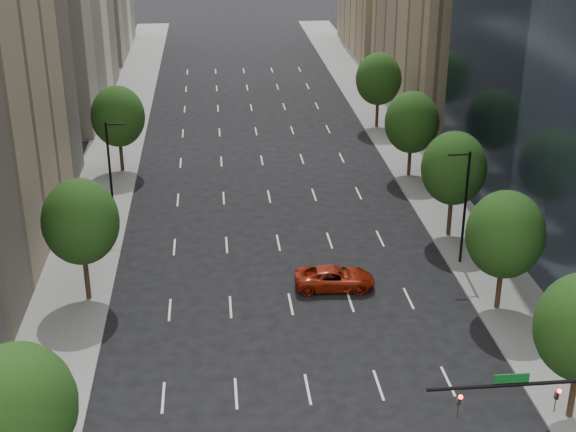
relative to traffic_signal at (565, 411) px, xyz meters
name	(u,v)px	position (x,y,z in m)	size (l,w,h in m)	color
sidewalk_left	(83,250)	(-26.03, 30.00, -5.10)	(6.00, 200.00, 0.15)	slate
sidewalk_right	(466,234)	(4.97, 30.00, -5.10)	(6.00, 200.00, 0.15)	slate
filler_right	(393,0)	(14.47, 103.00, 2.83)	(14.00, 26.00, 16.00)	#8C7759
tree_right_2	(505,235)	(3.47, 18.00, 0.43)	(5.20, 5.20, 8.61)	#382316
tree_right_3	(454,168)	(3.47, 30.00, 0.72)	(5.20, 5.20, 8.89)	#382316
tree_right_4	(412,122)	(3.47, 44.00, 0.29)	(5.20, 5.20, 8.46)	#382316
tree_right_5	(379,79)	(3.47, 60.00, 0.58)	(5.20, 5.20, 8.75)	#382316
tree_left_0	(19,406)	(-24.53, 2.00, 0.58)	(5.20, 5.20, 8.75)	#382316
tree_left_1	(81,222)	(-24.53, 22.00, 0.79)	(5.20, 5.20, 8.97)	#382316
tree_left_2	(118,116)	(-24.53, 48.00, 0.50)	(5.20, 5.20, 8.68)	#382316
streetlight_rn	(464,205)	(2.91, 25.00, -0.33)	(1.70, 0.20, 9.00)	black
streetlight_ln	(111,171)	(-23.96, 35.00, -0.33)	(1.70, 0.20, 9.00)	black
traffic_signal	(565,411)	(0.00, 0.00, 0.00)	(9.12, 0.40, 7.38)	black
car_red_far	(335,278)	(-7.15, 22.07, -4.37)	(2.65, 5.74, 1.60)	maroon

